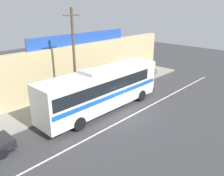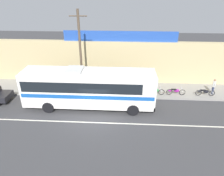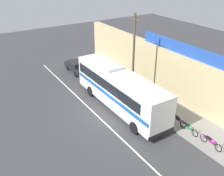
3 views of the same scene
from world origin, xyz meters
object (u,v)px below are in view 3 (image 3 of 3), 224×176
at_px(motorcycle_black, 211,141).
at_px(motorcycle_orange, 189,128).
at_px(intercity_bus, 119,88).
at_px(parked_car, 77,66).
at_px(utility_pole, 134,56).
at_px(motorcycle_purple, 177,119).

bearing_deg(motorcycle_black, motorcycle_orange, -178.05).
height_order(intercity_bus, parked_car, intercity_bus).
bearing_deg(utility_pole, parked_car, -168.15).
height_order(utility_pole, motorcycle_purple, utility_pole).
bearing_deg(utility_pole, intercity_bus, -67.46).
relative_size(intercity_bus, motorcycle_purple, 6.23).
relative_size(motorcycle_black, motorcycle_orange, 1.03).
xyz_separation_m(motorcycle_black, motorcycle_purple, (-3.48, 0.07, 0.00)).
bearing_deg(intercity_bus, motorcycle_purple, 27.08).
xyz_separation_m(intercity_bus, utility_pole, (-0.94, 2.25, 2.36)).
relative_size(intercity_bus, parked_car, 2.78).
bearing_deg(motorcycle_orange, intercity_bus, -159.24).
bearing_deg(motorcycle_orange, motorcycle_purple, 174.39).
relative_size(utility_pole, motorcycle_orange, 4.42).
distance_m(utility_pole, motorcycle_orange, 8.34).
xyz_separation_m(parked_car, motorcycle_purple, (14.96, 2.21, -0.17)).
height_order(motorcycle_purple, motorcycle_orange, same).
height_order(intercity_bus, motorcycle_black, intercity_bus).
height_order(intercity_bus, utility_pole, utility_pole).
relative_size(utility_pole, motorcycle_purple, 4.40).
xyz_separation_m(intercity_bus, motorcycle_orange, (6.45, 2.44, -1.50)).
bearing_deg(motorcycle_orange, parked_car, -172.78).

